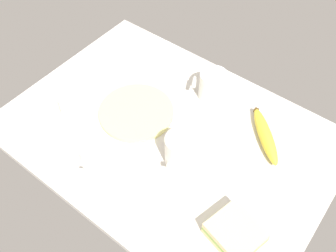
# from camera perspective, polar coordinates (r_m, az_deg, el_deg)

# --- Properties ---
(tabletop) EXTENTS (0.90, 0.64, 0.02)m
(tabletop) POSITION_cam_1_polar(r_m,az_deg,el_deg) (1.06, 0.00, -1.35)
(tabletop) COLOR beige
(tabletop) RESTS_ON ground
(plate_of_food) EXTENTS (0.22, 0.22, 0.01)m
(plate_of_food) POSITION_cam_1_polar(r_m,az_deg,el_deg) (1.10, -4.86, 2.17)
(plate_of_food) COLOR #EAE58C
(plate_of_food) RESTS_ON tabletop
(coffee_mug_black) EXTENTS (0.08, 0.10, 0.10)m
(coffee_mug_black) POSITION_cam_1_polar(r_m,az_deg,el_deg) (0.97, -11.01, -4.34)
(coffee_mug_black) COLOR white
(coffee_mug_black) RESTS_ON tabletop
(coffee_mug_milky) EXTENTS (0.08, 0.10, 0.10)m
(coffee_mug_milky) POSITION_cam_1_polar(r_m,az_deg,el_deg) (0.96, 1.90, -3.71)
(coffee_mug_milky) COLOR silver
(coffee_mug_milky) RESTS_ON tabletop
(coffee_mug_spare) EXTENTS (0.11, 0.09, 0.09)m
(coffee_mug_spare) POSITION_cam_1_polar(r_m,az_deg,el_deg) (1.12, 6.86, 6.19)
(coffee_mug_spare) COLOR white
(coffee_mug_spare) RESTS_ON tabletop
(sandwich_main) EXTENTS (0.13, 0.13, 0.04)m
(sandwich_main) POSITION_cam_1_polar(r_m,az_deg,el_deg) (0.89, 10.20, -15.79)
(sandwich_main) COLOR beige
(sandwich_main) RESTS_ON tabletop
(glass_of_milk) EXTENTS (0.08, 0.08, 0.10)m
(glass_of_milk) POSITION_cam_1_polar(r_m,az_deg,el_deg) (1.08, -17.91, 1.36)
(glass_of_milk) COLOR silver
(glass_of_milk) RESTS_ON tabletop
(banana) EXTENTS (0.16, 0.16, 0.04)m
(banana) POSITION_cam_1_polar(r_m,az_deg,el_deg) (1.06, 14.62, -1.40)
(banana) COLOR yellow
(banana) RESTS_ON tabletop
(spoon) EXTENTS (0.07, 0.12, 0.01)m
(spoon) POSITION_cam_1_polar(r_m,az_deg,el_deg) (1.24, -8.60, 8.60)
(spoon) COLOR silver
(spoon) RESTS_ON tabletop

